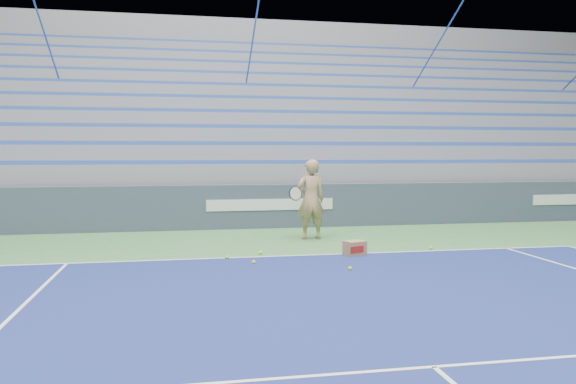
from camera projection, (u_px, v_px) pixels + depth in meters
name	position (u px, v px, depth m)	size (l,w,h in m)	color
sponsor_barrier	(270.00, 206.00, 14.20)	(30.00, 0.32, 1.10)	#3A4558
bleachers	(245.00, 140.00, 19.68)	(31.00, 9.15, 7.30)	gray
tennis_player	(311.00, 199.00, 12.29)	(0.94, 0.85, 1.75)	tan
ball_box	(355.00, 248.00, 10.35)	(0.44, 0.39, 0.28)	#9F774C
tennis_ball_0	(260.00, 253.00, 10.49)	(0.07, 0.07, 0.07)	#CBED30
tennis_ball_1	(254.00, 262.00, 9.56)	(0.07, 0.07, 0.07)	#CBED30
tennis_ball_2	(365.00, 248.00, 11.02)	(0.07, 0.07, 0.07)	#CBED30
tennis_ball_3	(227.00, 257.00, 10.00)	(0.07, 0.07, 0.07)	#CBED30
tennis_ball_4	(350.00, 269.00, 9.03)	(0.07, 0.07, 0.07)	#CBED30
tennis_ball_5	(431.00, 248.00, 11.00)	(0.07, 0.07, 0.07)	#CBED30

